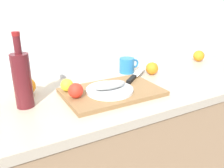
{
  "coord_description": "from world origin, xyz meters",
  "views": [
    {
      "loc": [
        -0.48,
        -0.95,
        1.35
      ],
      "look_at": [
        0.02,
        -0.03,
        0.95
      ],
      "focal_mm": 37.98,
      "sensor_mm": 36.0,
      "label": 1
    }
  ],
  "objects_px": {
    "chef_knife": "(134,76)",
    "wine_bottle": "(22,79)",
    "cutting_board": "(112,92)",
    "coffee_mug_0": "(127,65)",
    "white_plate": "(110,90)",
    "orange_0": "(199,56)",
    "fish_fillet": "(110,85)",
    "lemon_0": "(67,85)"
  },
  "relations": [
    {
      "from": "chef_knife",
      "to": "wine_bottle",
      "type": "bearing_deg",
      "value": 144.63
    },
    {
      "from": "chef_knife",
      "to": "coffee_mug_0",
      "type": "height_order",
      "value": "coffee_mug_0"
    },
    {
      "from": "wine_bottle",
      "to": "orange_0",
      "type": "bearing_deg",
      "value": 7.79
    },
    {
      "from": "wine_bottle",
      "to": "orange_0",
      "type": "relative_size",
      "value": 4.08
    },
    {
      "from": "white_plate",
      "to": "orange_0",
      "type": "distance_m",
      "value": 0.88
    },
    {
      "from": "cutting_board",
      "to": "coffee_mug_0",
      "type": "height_order",
      "value": "coffee_mug_0"
    },
    {
      "from": "lemon_0",
      "to": "orange_0",
      "type": "height_order",
      "value": "lemon_0"
    },
    {
      "from": "cutting_board",
      "to": "chef_knife",
      "type": "bearing_deg",
      "value": 26.2
    },
    {
      "from": "coffee_mug_0",
      "to": "orange_0",
      "type": "distance_m",
      "value": 0.59
    },
    {
      "from": "cutting_board",
      "to": "coffee_mug_0",
      "type": "distance_m",
      "value": 0.34
    },
    {
      "from": "cutting_board",
      "to": "white_plate",
      "type": "xyz_separation_m",
      "value": [
        -0.02,
        -0.01,
        0.02
      ]
    },
    {
      "from": "cutting_board",
      "to": "lemon_0",
      "type": "bearing_deg",
      "value": 155.08
    },
    {
      "from": "coffee_mug_0",
      "to": "white_plate",
      "type": "bearing_deg",
      "value": -135.18
    },
    {
      "from": "orange_0",
      "to": "chef_knife",
      "type": "bearing_deg",
      "value": -168.48
    },
    {
      "from": "chef_knife",
      "to": "wine_bottle",
      "type": "distance_m",
      "value": 0.59
    },
    {
      "from": "wine_bottle",
      "to": "coffee_mug_0",
      "type": "distance_m",
      "value": 0.66
    },
    {
      "from": "chef_knife",
      "to": "coffee_mug_0",
      "type": "distance_m",
      "value": 0.16
    },
    {
      "from": "wine_bottle",
      "to": "white_plate",
      "type": "bearing_deg",
      "value": -10.78
    },
    {
      "from": "cutting_board",
      "to": "coffee_mug_0",
      "type": "bearing_deg",
      "value": 45.62
    },
    {
      "from": "white_plate",
      "to": "wine_bottle",
      "type": "xyz_separation_m",
      "value": [
        -0.37,
        0.07,
        0.1
      ]
    },
    {
      "from": "fish_fillet",
      "to": "coffee_mug_0",
      "type": "bearing_deg",
      "value": 44.82
    },
    {
      "from": "cutting_board",
      "to": "wine_bottle",
      "type": "bearing_deg",
      "value": 171.59
    },
    {
      "from": "cutting_board",
      "to": "fish_fillet",
      "type": "relative_size",
      "value": 2.75
    },
    {
      "from": "cutting_board",
      "to": "chef_knife",
      "type": "height_order",
      "value": "chef_knife"
    },
    {
      "from": "white_plate",
      "to": "lemon_0",
      "type": "height_order",
      "value": "lemon_0"
    },
    {
      "from": "cutting_board",
      "to": "fish_fillet",
      "type": "bearing_deg",
      "value": -146.96
    },
    {
      "from": "cutting_board",
      "to": "coffee_mug_0",
      "type": "xyz_separation_m",
      "value": [
        0.24,
        0.25,
        0.04
      ]
    },
    {
      "from": "orange_0",
      "to": "cutting_board",
      "type": "bearing_deg",
      "value": -164.85
    },
    {
      "from": "cutting_board",
      "to": "lemon_0",
      "type": "relative_size",
      "value": 7.66
    },
    {
      "from": "cutting_board",
      "to": "wine_bottle",
      "type": "distance_m",
      "value": 0.41
    },
    {
      "from": "white_plate",
      "to": "fish_fillet",
      "type": "relative_size",
      "value": 1.33
    },
    {
      "from": "white_plate",
      "to": "fish_fillet",
      "type": "height_order",
      "value": "fish_fillet"
    },
    {
      "from": "chef_knife",
      "to": "orange_0",
      "type": "height_order",
      "value": "orange_0"
    },
    {
      "from": "lemon_0",
      "to": "coffee_mug_0",
      "type": "bearing_deg",
      "value": 19.86
    },
    {
      "from": "chef_knife",
      "to": "coffee_mug_0",
      "type": "bearing_deg",
      "value": 33.3
    },
    {
      "from": "cutting_board",
      "to": "orange_0",
      "type": "relative_size",
      "value": 5.92
    },
    {
      "from": "chef_knife",
      "to": "wine_bottle",
      "type": "xyz_separation_m",
      "value": [
        -0.58,
        -0.04,
        0.09
      ]
    },
    {
      "from": "cutting_board",
      "to": "orange_0",
      "type": "bearing_deg",
      "value": 15.15
    },
    {
      "from": "white_plate",
      "to": "orange_0",
      "type": "height_order",
      "value": "orange_0"
    },
    {
      "from": "cutting_board",
      "to": "fish_fillet",
      "type": "distance_m",
      "value": 0.05
    },
    {
      "from": "chef_knife",
      "to": "lemon_0",
      "type": "height_order",
      "value": "lemon_0"
    },
    {
      "from": "coffee_mug_0",
      "to": "orange_0",
      "type": "relative_size",
      "value": 1.67
    }
  ]
}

